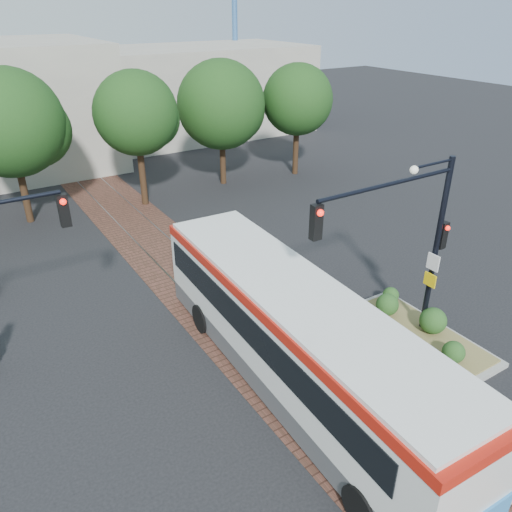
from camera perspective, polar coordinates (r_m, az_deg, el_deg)
name	(u,v)px	position (r m, az deg, el deg)	size (l,w,h in m)	color
ground	(288,370)	(15.97, 3.72, -12.84)	(120.00, 120.00, 0.00)	black
trackbed	(226,310)	(18.68, -3.49, -6.16)	(3.60, 40.00, 0.02)	brown
tree_row	(128,116)	(28.10, -14.41, 15.23)	(26.40, 5.60, 7.67)	#382314
warehouses	(47,103)	(39.66, -22.82, 15.77)	(40.00, 13.00, 8.00)	#ADA899
city_bus	(295,334)	(14.35, 4.49, -8.84)	(3.11, 12.41, 3.29)	#444446
traffic_island	(419,327)	(18.06, 18.12, -7.73)	(2.20, 5.20, 1.13)	gray
signal_pole_main	(413,230)	(15.62, 17.56, 2.87)	(5.49, 0.46, 6.00)	black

